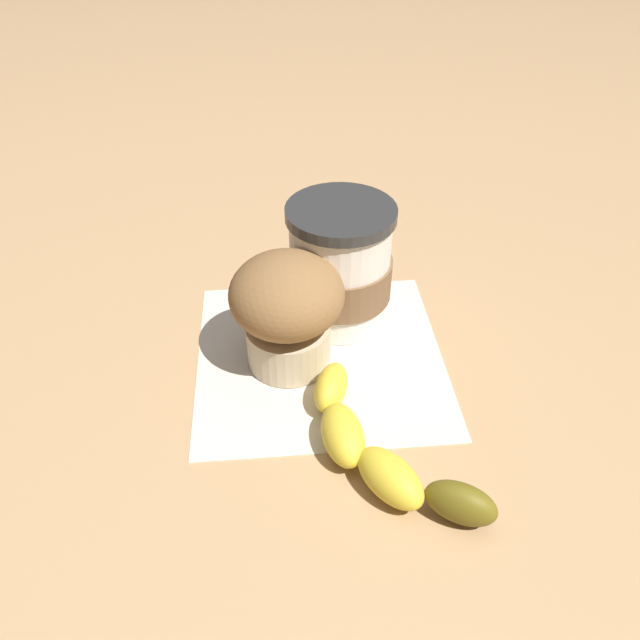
% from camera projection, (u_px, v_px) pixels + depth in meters
% --- Properties ---
extents(ground_plane, '(3.00, 3.00, 0.00)m').
position_uv_depth(ground_plane, '(320.00, 357.00, 0.56)').
color(ground_plane, tan).
extents(paper_napkin, '(0.23, 0.23, 0.00)m').
position_uv_depth(paper_napkin, '(320.00, 356.00, 0.56)').
color(paper_napkin, beige).
rests_on(paper_napkin, ground_plane).
extents(coffee_cup, '(0.10, 0.10, 0.12)m').
position_uv_depth(coffee_cup, '(340.00, 267.00, 0.57)').
color(coffee_cup, silver).
rests_on(coffee_cup, paper_napkin).
extents(muffin, '(0.10, 0.10, 0.11)m').
position_uv_depth(muffin, '(288.00, 309.00, 0.51)').
color(muffin, beige).
rests_on(muffin, paper_napkin).
extents(banana, '(0.17, 0.12, 0.03)m').
position_uv_depth(banana, '(375.00, 449.00, 0.46)').
color(banana, yellow).
rests_on(banana, paper_napkin).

